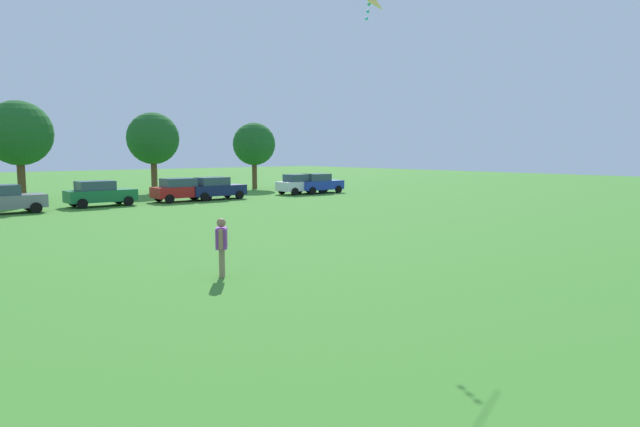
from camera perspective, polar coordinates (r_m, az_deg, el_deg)
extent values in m
plane|color=#42842D|center=(28.90, -27.93, -1.38)|extent=(160.00, 160.00, 0.00)
cylinder|color=#8C7259|center=(16.05, -10.20, -4.98)|extent=(0.16, 0.16, 0.83)
cylinder|color=#8C7259|center=(15.80, -10.25, -5.16)|extent=(0.16, 0.16, 0.83)
cube|color=purple|center=(15.80, -10.27, -2.55)|extent=(0.56, 0.63, 0.59)
cylinder|color=#936B4C|center=(16.14, -10.21, -2.30)|extent=(0.12, 0.12, 0.55)
cylinder|color=#936B4C|center=(15.46, -10.35, -2.69)|extent=(0.12, 0.12, 0.55)
sphere|color=#936B4C|center=(15.74, -10.31, -0.96)|extent=(0.26, 0.26, 0.26)
sphere|color=#3FBFE5|center=(17.99, 5.15, 20.96)|extent=(0.10, 0.10, 0.10)
sphere|color=#3FBFE5|center=(17.90, 5.03, 20.31)|extent=(0.10, 0.10, 0.10)
sphere|color=#3FBFE5|center=(17.82, 4.90, 19.65)|extent=(0.10, 0.10, 0.10)
cube|color=slate|center=(36.35, -30.16, 1.07)|extent=(4.30, 1.80, 0.76)
cylinder|color=black|center=(37.53, -28.17, 0.74)|extent=(0.64, 0.22, 0.64)
cylinder|color=black|center=(35.78, -27.57, 0.53)|extent=(0.64, 0.22, 0.64)
cube|color=#196B38|center=(38.57, -21.94, 1.74)|extent=(4.30, 1.80, 0.76)
cube|color=#334756|center=(38.42, -22.47, 2.72)|extent=(2.24, 1.58, 0.60)
cylinder|color=black|center=(39.92, -20.33, 1.41)|extent=(0.64, 0.22, 0.64)
cylinder|color=black|center=(38.24, -19.41, 1.24)|extent=(0.64, 0.22, 0.64)
cylinder|color=black|center=(39.04, -24.37, 1.13)|extent=(0.64, 0.22, 0.64)
cylinder|color=black|center=(37.31, -23.61, 0.94)|extent=(0.64, 0.22, 0.64)
cube|color=red|center=(40.53, -14.13, 2.23)|extent=(4.30, 1.80, 0.76)
cube|color=#334756|center=(40.34, -14.60, 3.16)|extent=(2.24, 1.58, 0.60)
cylinder|color=black|center=(42.01, -12.87, 1.88)|extent=(0.64, 0.22, 0.64)
cylinder|color=black|center=(40.42, -11.70, 1.74)|extent=(0.64, 0.22, 0.64)
cylinder|color=black|center=(40.76, -16.52, 1.64)|extent=(0.64, 0.22, 0.64)
cylinder|color=black|center=(39.12, -15.46, 1.48)|extent=(0.64, 0.22, 0.64)
cube|color=#141E4C|center=(41.64, -10.80, 2.42)|extent=(4.30, 1.80, 0.76)
cube|color=#334756|center=(41.43, -11.23, 3.33)|extent=(2.24, 1.58, 0.60)
cylinder|color=black|center=(43.17, -9.68, 2.07)|extent=(0.64, 0.22, 0.64)
cylinder|color=black|center=(41.64, -8.42, 1.94)|extent=(0.64, 0.22, 0.64)
cylinder|color=black|center=(41.78, -13.14, 1.85)|extent=(0.64, 0.22, 0.64)
cylinder|color=black|center=(40.18, -11.97, 1.70)|extent=(0.64, 0.22, 0.64)
cube|color=white|center=(46.24, -1.89, 2.92)|extent=(4.30, 1.80, 0.76)
cube|color=#334756|center=(45.99, -2.24, 3.75)|extent=(2.24, 1.58, 0.60)
cylinder|color=black|center=(47.87, -1.18, 2.59)|extent=(0.64, 0.22, 0.64)
cylinder|color=black|center=(46.49, 0.21, 2.48)|extent=(0.64, 0.22, 0.64)
cylinder|color=black|center=(46.10, -4.01, 2.43)|extent=(0.64, 0.22, 0.64)
cylinder|color=black|center=(44.66, -2.65, 2.30)|extent=(0.64, 0.22, 0.64)
cube|color=#1E38AD|center=(47.13, -0.10, 2.99)|extent=(4.30, 1.80, 0.76)
cube|color=#334756|center=(46.87, -0.43, 3.81)|extent=(2.24, 1.58, 0.60)
cylinder|color=black|center=(48.78, 0.53, 2.66)|extent=(0.64, 0.22, 0.64)
cylinder|color=black|center=(47.43, 1.95, 2.55)|extent=(0.64, 0.22, 0.64)
cylinder|color=black|center=(46.94, -2.18, 2.51)|extent=(0.64, 0.22, 0.64)
cylinder|color=black|center=(45.53, -0.79, 2.39)|extent=(0.64, 0.22, 0.64)
cylinder|color=brown|center=(44.80, -28.76, 2.99)|extent=(0.54, 0.54, 2.93)
sphere|color=#1E5B23|center=(44.77, -29.00, 7.38)|extent=(4.63, 4.63, 4.63)
cylinder|color=brown|center=(49.67, -16.96, 3.71)|extent=(0.52, 0.52, 2.82)
sphere|color=#1E5B23|center=(49.64, -17.08, 7.52)|extent=(4.46, 4.46, 4.46)
cylinder|color=brown|center=(53.15, -6.87, 3.98)|extent=(0.47, 0.47, 2.58)
sphere|color=#1E5B23|center=(53.10, -6.91, 7.23)|extent=(4.07, 4.07, 4.07)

